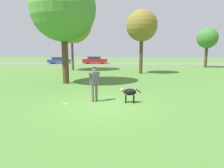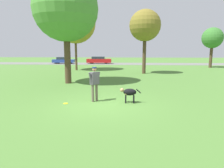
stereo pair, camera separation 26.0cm
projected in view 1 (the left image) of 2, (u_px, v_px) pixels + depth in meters
name	position (u px, v px, depth m)	size (l,w,h in m)	color
ground_plane	(103.00, 105.00, 9.34)	(120.00, 120.00, 0.00)	#4C7A33
far_road_strip	(116.00, 64.00, 37.13)	(120.00, 6.00, 0.01)	slate
person	(94.00, 81.00, 9.78)	(0.54, 0.59, 1.72)	#665B4C
dog	(129.00, 92.00, 9.63)	(1.02, 0.34, 0.72)	black
frisbee	(66.00, 104.00, 9.46)	(0.23, 0.23, 0.02)	yellow
tree_far_right	(207.00, 38.00, 28.66)	(2.91, 2.91, 5.68)	#4C3826
tree_mid_center	(142.00, 26.00, 21.03)	(3.30, 3.30, 6.73)	#4C3826
tree_far_left	(71.00, 23.00, 24.28)	(5.03, 5.03, 8.34)	brown
tree_near_left	(63.00, 9.00, 14.43)	(4.78, 4.78, 7.90)	#4C3826
parked_car_blue	(59.00, 60.00, 37.14)	(4.06, 1.75, 1.23)	#284293
parked_car_red	(95.00, 60.00, 37.22)	(4.58, 1.77, 1.32)	red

